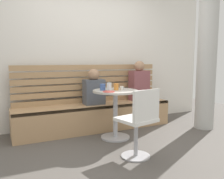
{
  "coord_description": "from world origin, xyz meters",
  "views": [
    {
      "loc": [
        -1.5,
        -2.51,
        1.18
      ],
      "look_at": [
        0.05,
        0.66,
        0.75
      ],
      "focal_mm": 38.08,
      "sensor_mm": 36.0,
      "label": 1
    }
  ],
  "objects_px": {
    "person_adult": "(139,83)",
    "plate_small": "(109,92)",
    "cup_glass_tall": "(109,87)",
    "person_child_left": "(94,89)",
    "cup_espresso_small": "(122,88)",
    "cup_mug_blue": "(103,87)",
    "booth_bench": "(96,117)",
    "cafe_table": "(115,105)",
    "white_chair": "(140,121)",
    "cup_tumbler_orange": "(116,87)"
  },
  "relations": [
    {
      "from": "cafe_table",
      "to": "plate_small",
      "type": "relative_size",
      "value": 4.35
    },
    {
      "from": "person_adult",
      "to": "plate_small",
      "type": "relative_size",
      "value": 4.32
    },
    {
      "from": "cup_glass_tall",
      "to": "plate_small",
      "type": "bearing_deg",
      "value": -118.06
    },
    {
      "from": "cup_espresso_small",
      "to": "cup_mug_blue",
      "type": "bearing_deg",
      "value": 166.98
    },
    {
      "from": "booth_bench",
      "to": "plate_small",
      "type": "relative_size",
      "value": 15.88
    },
    {
      "from": "booth_bench",
      "to": "cup_espresso_small",
      "type": "height_order",
      "value": "cup_espresso_small"
    },
    {
      "from": "white_chair",
      "to": "plate_small",
      "type": "xyz_separation_m",
      "value": [
        -0.09,
        0.66,
        0.28
      ]
    },
    {
      "from": "cup_glass_tall",
      "to": "booth_bench",
      "type": "bearing_deg",
      "value": 88.19
    },
    {
      "from": "person_child_left",
      "to": "plate_small",
      "type": "relative_size",
      "value": 3.55
    },
    {
      "from": "person_child_left",
      "to": "plate_small",
      "type": "distance_m",
      "value": 0.73
    },
    {
      "from": "white_chair",
      "to": "person_child_left",
      "type": "bearing_deg",
      "value": 91.32
    },
    {
      "from": "cup_espresso_small",
      "to": "plate_small",
      "type": "bearing_deg",
      "value": -152.54
    },
    {
      "from": "person_adult",
      "to": "person_child_left",
      "type": "height_order",
      "value": "person_adult"
    },
    {
      "from": "cafe_table",
      "to": "plate_small",
      "type": "height_order",
      "value": "plate_small"
    },
    {
      "from": "booth_bench",
      "to": "person_adult",
      "type": "height_order",
      "value": "person_adult"
    },
    {
      "from": "booth_bench",
      "to": "cup_tumbler_orange",
      "type": "height_order",
      "value": "cup_tumbler_orange"
    },
    {
      "from": "cafe_table",
      "to": "person_adult",
      "type": "xyz_separation_m",
      "value": [
        0.8,
        0.59,
        0.25
      ]
    },
    {
      "from": "cup_espresso_small",
      "to": "plate_small",
      "type": "relative_size",
      "value": 0.33
    },
    {
      "from": "cafe_table",
      "to": "cup_espresso_small",
      "type": "distance_m",
      "value": 0.27
    },
    {
      "from": "cup_glass_tall",
      "to": "cup_tumbler_orange",
      "type": "distance_m",
      "value": 0.13
    },
    {
      "from": "booth_bench",
      "to": "cup_glass_tall",
      "type": "height_order",
      "value": "cup_glass_tall"
    },
    {
      "from": "white_chair",
      "to": "person_child_left",
      "type": "relative_size",
      "value": 1.41
    },
    {
      "from": "cup_mug_blue",
      "to": "plate_small",
      "type": "distance_m",
      "value": 0.22
    },
    {
      "from": "cup_glass_tall",
      "to": "white_chair",
      "type": "bearing_deg",
      "value": -87.95
    },
    {
      "from": "white_chair",
      "to": "cup_tumbler_orange",
      "type": "height_order",
      "value": "white_chair"
    },
    {
      "from": "cup_tumbler_orange",
      "to": "cup_espresso_small",
      "type": "bearing_deg",
      "value": 3.9
    },
    {
      "from": "cup_mug_blue",
      "to": "booth_bench",
      "type": "bearing_deg",
      "value": 80.73
    },
    {
      "from": "cup_tumbler_orange",
      "to": "plate_small",
      "type": "xyz_separation_m",
      "value": [
        -0.19,
        -0.14,
        -0.04
      ]
    },
    {
      "from": "cup_glass_tall",
      "to": "plate_small",
      "type": "relative_size",
      "value": 0.71
    },
    {
      "from": "cup_espresso_small",
      "to": "cafe_table",
      "type": "bearing_deg",
      "value": -178.7
    },
    {
      "from": "person_child_left",
      "to": "cup_mug_blue",
      "type": "bearing_deg",
      "value": -96.49
    },
    {
      "from": "booth_bench",
      "to": "person_child_left",
      "type": "height_order",
      "value": "person_child_left"
    },
    {
      "from": "cup_tumbler_orange",
      "to": "cup_mug_blue",
      "type": "xyz_separation_m",
      "value": [
        -0.19,
        0.07,
        -0.0
      ]
    },
    {
      "from": "white_chair",
      "to": "cup_glass_tall",
      "type": "bearing_deg",
      "value": 92.05
    },
    {
      "from": "cup_mug_blue",
      "to": "white_chair",
      "type": "bearing_deg",
      "value": -84.21
    },
    {
      "from": "person_adult",
      "to": "cup_tumbler_orange",
      "type": "height_order",
      "value": "person_adult"
    },
    {
      "from": "cafe_table",
      "to": "cup_espresso_small",
      "type": "relative_size",
      "value": 13.21
    },
    {
      "from": "cup_tumbler_orange",
      "to": "cup_mug_blue",
      "type": "distance_m",
      "value": 0.2
    },
    {
      "from": "cafe_table",
      "to": "cup_glass_tall",
      "type": "relative_size",
      "value": 6.17
    },
    {
      "from": "cafe_table",
      "to": "plate_small",
      "type": "xyz_separation_m",
      "value": [
        -0.18,
        -0.15,
        0.23
      ]
    },
    {
      "from": "person_child_left",
      "to": "cup_tumbler_orange",
      "type": "xyz_separation_m",
      "value": [
        0.13,
        -0.58,
        0.09
      ]
    },
    {
      "from": "cup_espresso_small",
      "to": "cup_tumbler_orange",
      "type": "distance_m",
      "value": 0.1
    },
    {
      "from": "white_chair",
      "to": "cup_espresso_small",
      "type": "height_order",
      "value": "white_chair"
    },
    {
      "from": "cup_espresso_small",
      "to": "booth_bench",
      "type": "bearing_deg",
      "value": 110.5
    },
    {
      "from": "person_child_left",
      "to": "plate_small",
      "type": "height_order",
      "value": "person_child_left"
    },
    {
      "from": "cup_mug_blue",
      "to": "plate_small",
      "type": "relative_size",
      "value": 0.56
    },
    {
      "from": "person_child_left",
      "to": "cup_tumbler_orange",
      "type": "relative_size",
      "value": 6.03
    },
    {
      "from": "person_child_left",
      "to": "cup_glass_tall",
      "type": "height_order",
      "value": "person_child_left"
    },
    {
      "from": "cafe_table",
      "to": "cup_mug_blue",
      "type": "height_order",
      "value": "cup_mug_blue"
    },
    {
      "from": "booth_bench",
      "to": "cafe_table",
      "type": "relative_size",
      "value": 3.65
    }
  ]
}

